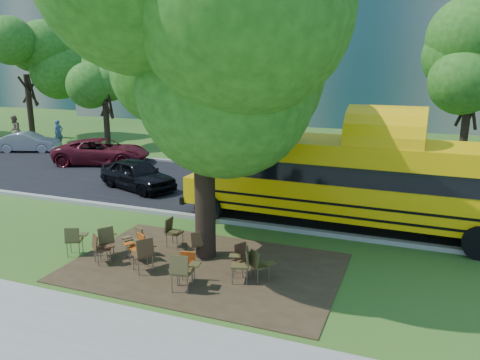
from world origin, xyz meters
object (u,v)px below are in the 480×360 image
at_px(chair_4, 182,268).
at_px(chair_10, 172,230).
at_px(chair_3, 138,245).
at_px(bg_car_red, 102,152).
at_px(chair_1, 100,246).
at_px(chair_6, 242,261).
at_px(bg_car_silver, 29,142).
at_px(main_tree, 202,49).
at_px(chair_5, 186,265).
at_px(school_bus, 379,181).
at_px(black_car, 138,175).
at_px(chair_12, 242,256).
at_px(chair_7, 259,263).
at_px(chair_9, 135,239).
at_px(chair_2, 144,251).
at_px(chair_0, 74,238).
at_px(chair_8, 106,238).
at_px(chair_11, 197,242).
at_px(pedestrian_b, 15,130).
at_px(pedestrian_a, 59,133).

relative_size(chair_4, chair_10, 1.11).
distance_m(chair_4, chair_10, 2.85).
bearing_deg(chair_3, bg_car_red, -22.63).
relative_size(chair_1, bg_car_red, 0.17).
relative_size(chair_6, bg_car_silver, 0.25).
bearing_deg(main_tree, chair_5, -81.34).
xyz_separation_m(school_bus, black_car, (-9.95, 1.63, -1.01)).
bearing_deg(chair_12, chair_7, 94.30).
distance_m(chair_3, chair_9, 0.39).
bearing_deg(chair_2, chair_7, -42.43).
height_order(chair_10, black_car, black_car).
bearing_deg(school_bus, chair_9, -141.81).
distance_m(chair_4, bg_car_silver, 21.34).
height_order(chair_5, chair_10, chair_10).
bearing_deg(chair_0, school_bus, 9.30).
bearing_deg(chair_2, bg_car_silver, 89.46).
bearing_deg(chair_12, chair_8, -53.72).
relative_size(chair_9, black_car, 0.22).
bearing_deg(chair_10, chair_7, 69.15).
bearing_deg(chair_2, chair_3, 82.23).
bearing_deg(chair_7, chair_3, -139.59).
bearing_deg(chair_9, chair_1, 81.76).
height_order(chair_0, chair_11, chair_0).
relative_size(chair_6, chair_8, 0.98).
bearing_deg(chair_0, black_car, 84.80).
distance_m(main_tree, chair_2, 5.31).
bearing_deg(chair_4, bg_car_silver, 134.49).
xyz_separation_m(main_tree, chair_9, (-1.83, -0.68, -5.07)).
height_order(chair_10, chair_11, chair_10).
bearing_deg(chair_4, chair_6, 32.24).
bearing_deg(chair_10, pedestrian_b, -122.23).
height_order(chair_2, chair_4, chair_4).
distance_m(chair_7, chair_11, 2.13).
xyz_separation_m(main_tree, pedestrian_b, (-19.86, 12.46, -4.64)).
distance_m(chair_10, bg_car_red, 12.80).
bearing_deg(bg_car_red, main_tree, -149.37).
bearing_deg(school_bus, main_tree, -136.24).
height_order(chair_11, pedestrian_a, pedestrian_a).
height_order(chair_4, chair_5, chair_4).
distance_m(chair_4, chair_8, 3.10).
distance_m(chair_1, chair_5, 2.65).
distance_m(chair_4, black_car, 9.73).
distance_m(main_tree, chair_9, 5.43).
bearing_deg(chair_3, black_car, -30.48).
relative_size(school_bus, chair_10, 13.53).
distance_m(chair_1, chair_2, 1.38).
relative_size(school_bus, chair_12, 14.80).
relative_size(chair_3, pedestrian_a, 0.46).
bearing_deg(chair_3, chair_10, -79.96).
xyz_separation_m(chair_4, bg_car_red, (-10.77, 11.27, 0.09)).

